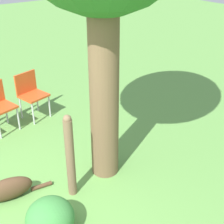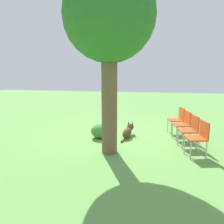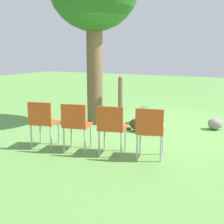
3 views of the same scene
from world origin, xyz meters
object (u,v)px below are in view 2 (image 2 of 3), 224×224
(dog, at_px, (128,131))
(red_chair_0, at_px, (178,118))
(red_chair_1, at_px, (183,123))
(red_chair_3, at_px, (199,136))
(fence_post, at_px, (109,123))
(oak_tree, at_px, (109,19))
(red_chair_2, at_px, (190,129))

(dog, bearing_deg, red_chair_0, -56.89)
(red_chair_1, distance_m, red_chair_3, 1.31)
(fence_post, relative_size, red_chair_1, 1.37)
(dog, xyz_separation_m, red_chair_0, (-1.53, -0.68, 0.34))
(oak_tree, xyz_separation_m, dog, (-0.29, -1.41, -2.98))
(oak_tree, height_order, red_chair_1, oak_tree)
(oak_tree, relative_size, red_chair_2, 5.01)
(fence_post, bearing_deg, red_chair_2, -175.30)
(red_chair_1, bearing_deg, dog, -12.81)
(fence_post, height_order, red_chair_1, fence_post)
(oak_tree, relative_size, red_chair_0, 5.01)
(red_chair_0, bearing_deg, dog, 9.96)
(oak_tree, relative_size, dog, 3.86)
(red_chair_0, xyz_separation_m, red_chair_2, (-0.20, 1.29, 0.00))
(fence_post, xyz_separation_m, red_chair_0, (-1.95, -1.47, -0.08))
(oak_tree, bearing_deg, red_chair_2, -158.50)
(oak_tree, xyz_separation_m, red_chair_2, (-2.02, -0.79, -2.64))
(red_chair_2, bearing_deg, red_chair_3, 84.75)
(red_chair_2, bearing_deg, dog, -33.51)
(oak_tree, xyz_separation_m, red_chair_0, (-1.82, -2.09, -2.64))
(red_chair_0, distance_m, red_chair_3, 1.96)
(dog, relative_size, red_chair_2, 1.30)
(oak_tree, bearing_deg, red_chair_0, -131.09)
(dog, relative_size, red_chair_1, 1.30)
(oak_tree, relative_size, red_chair_1, 5.01)
(dog, xyz_separation_m, red_chair_2, (-1.73, 0.62, 0.34))
(dog, bearing_deg, fence_post, 161.51)
(fence_post, distance_m, red_chair_1, 2.21)
(red_chair_0, relative_size, red_chair_3, 1.00)
(fence_post, distance_m, red_chair_3, 2.29)
(dog, height_order, fence_post, fence_post)
(dog, xyz_separation_m, red_chair_3, (-1.83, 1.26, 0.34))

